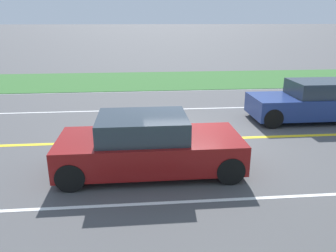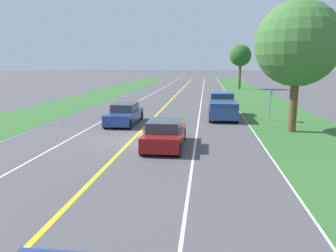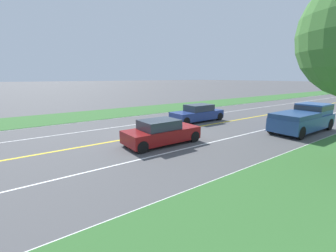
% 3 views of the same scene
% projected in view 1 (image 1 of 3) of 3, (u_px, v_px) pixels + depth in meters
% --- Properties ---
extents(ground_plane, '(400.00, 400.00, 0.00)m').
position_uv_depth(ground_plane, '(186.00, 140.00, 9.91)').
color(ground_plane, '#4C4C4F').
extents(centre_divider_line, '(0.18, 160.00, 0.01)m').
position_uv_depth(centre_divider_line, '(186.00, 140.00, 9.91)').
color(centre_divider_line, yellow).
rests_on(centre_divider_line, ground).
extents(lane_edge_line_left, '(0.14, 160.00, 0.01)m').
position_uv_depth(lane_edge_line_left, '(166.00, 91.00, 16.52)').
color(lane_edge_line_left, white).
rests_on(lane_edge_line_left, ground).
extents(lane_dash_same_dir, '(0.10, 160.00, 0.01)m').
position_uv_depth(lane_dash_same_dir, '(211.00, 200.00, 6.60)').
color(lane_dash_same_dir, white).
rests_on(lane_dash_same_dir, ground).
extents(lane_dash_oncoming, '(0.10, 160.00, 0.01)m').
position_uv_depth(lane_dash_oncoming, '(173.00, 109.00, 13.21)').
color(lane_dash_oncoming, white).
rests_on(lane_dash_oncoming, ground).
extents(grass_verge_left, '(6.00, 160.00, 0.03)m').
position_uv_depth(grass_verge_left, '(162.00, 80.00, 19.36)').
color(grass_verge_left, '#33662D').
rests_on(grass_verge_left, ground).
extents(ego_car, '(1.88, 4.27, 1.37)m').
position_uv_depth(ego_car, '(148.00, 145.00, 7.72)').
color(ego_car, maroon).
rests_on(ego_car, ground).
extents(dog, '(0.24, 1.13, 0.73)m').
position_uv_depth(dog, '(155.00, 135.00, 8.98)').
color(dog, '#D1B784').
rests_on(dog, ground).
extents(oncoming_car, '(1.80, 4.66, 1.41)m').
position_uv_depth(oncoming_car, '(317.00, 102.00, 11.67)').
color(oncoming_car, navy).
rests_on(oncoming_car, ground).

